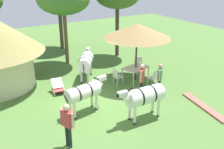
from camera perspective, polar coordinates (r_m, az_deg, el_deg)
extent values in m
plane|color=#4D7334|center=(12.37, -3.26, -5.86)|extent=(36.00, 36.00, 0.00)
cylinder|color=#423C28|center=(14.26, 5.24, 3.29)|extent=(0.10, 0.10, 2.40)
cone|color=olive|center=(13.82, 5.47, 9.48)|extent=(3.53, 3.53, 0.75)
cube|color=silver|center=(14.42, 5.18, 1.48)|extent=(1.59, 1.23, 0.04)
cylinder|color=silver|center=(14.34, 2.26, -0.15)|extent=(0.06, 0.06, 0.70)
cylinder|color=silver|center=(15.25, 5.52, 1.18)|extent=(0.06, 0.06, 0.70)
cylinder|color=silver|center=(13.87, 4.69, -1.04)|extent=(0.06, 0.06, 0.70)
cylinder|color=silver|center=(14.81, 7.90, 0.39)|extent=(0.06, 0.06, 0.70)
cube|color=silver|center=(13.89, 1.35, -0.47)|extent=(0.43, 0.45, 0.04)
cube|color=silver|center=(13.71, 0.70, 0.23)|extent=(0.05, 0.44, 0.45)
cylinder|color=silver|center=(14.22, 1.52, -0.90)|extent=(0.04, 0.04, 0.45)
cylinder|color=silver|center=(13.93, 2.39, -1.43)|extent=(0.04, 0.04, 0.45)
cylinder|color=silver|center=(14.03, 0.30, -1.22)|extent=(0.04, 0.04, 0.45)
cylinder|color=silver|center=(13.74, 1.16, -1.75)|extent=(0.04, 0.04, 0.45)
cube|color=silver|center=(13.90, 8.87, -0.74)|extent=(0.54, 0.52, 0.04)
cube|color=silver|center=(13.71, 9.57, -0.09)|extent=(0.43, 0.16, 0.45)
cylinder|color=silver|center=(13.94, 7.76, -1.61)|extent=(0.04, 0.04, 0.45)
cylinder|color=silver|center=(14.22, 8.66, -1.15)|extent=(0.04, 0.04, 0.45)
cylinder|color=silver|center=(13.75, 8.97, -2.03)|extent=(0.04, 0.04, 0.45)
cylinder|color=silver|center=(14.04, 9.86, -1.56)|extent=(0.04, 0.04, 0.45)
cube|color=silver|center=(15.59, 5.62, 2.05)|extent=(0.61, 0.61, 0.04)
cube|color=silver|center=(15.69, 5.73, 3.06)|extent=(0.35, 0.33, 0.45)
cylinder|color=silver|center=(15.49, 6.22, 0.99)|extent=(0.04, 0.04, 0.45)
cylinder|color=silver|center=(15.52, 4.82, 1.09)|extent=(0.04, 0.04, 0.45)
cylinder|color=silver|center=(15.82, 6.35, 1.46)|extent=(0.04, 0.04, 0.45)
cylinder|color=silver|center=(15.86, 4.98, 1.56)|extent=(0.04, 0.04, 0.45)
cylinder|color=black|center=(13.00, 10.15, -2.77)|extent=(0.12, 0.12, 0.80)
cylinder|color=black|center=(13.13, 10.24, -2.52)|extent=(0.12, 0.12, 0.80)
cube|color=#489868|center=(12.79, 10.40, 0.11)|extent=(0.46, 0.43, 0.56)
cylinder|color=tan|center=(12.56, 10.25, -0.23)|extent=(0.08, 0.08, 0.53)
cylinder|color=tan|center=(13.01, 10.56, 0.57)|extent=(0.08, 0.08, 0.53)
sphere|color=tan|center=(12.65, 10.53, 1.82)|extent=(0.22, 0.22, 0.22)
cylinder|color=black|center=(12.75, 6.43, -2.95)|extent=(0.12, 0.12, 0.84)
cylinder|color=black|center=(12.62, 6.33, -3.24)|extent=(0.12, 0.12, 0.84)
cube|color=#B03936|center=(12.40, 6.52, -0.10)|extent=(0.47, 0.47, 0.59)
cylinder|color=tan|center=(12.62, 6.71, 0.40)|extent=(0.09, 0.09, 0.56)
cylinder|color=tan|center=(12.15, 6.34, -0.48)|extent=(0.09, 0.09, 0.56)
sphere|color=tan|center=(12.24, 6.61, 1.76)|extent=(0.23, 0.23, 0.23)
cylinder|color=black|center=(9.50, -9.72, -12.91)|extent=(0.12, 0.12, 0.83)
cylinder|color=black|center=(9.41, -9.10, -13.26)|extent=(0.12, 0.12, 0.83)
cube|color=#B8353D|center=(9.06, -9.69, -9.41)|extent=(0.35, 0.50, 0.59)
cylinder|color=#D2B88E|center=(9.22, -10.78, -8.76)|extent=(0.09, 0.09, 0.56)
cylinder|color=#D2B88E|center=(8.89, -8.58, -9.90)|extent=(0.09, 0.09, 0.56)
sphere|color=#D2B88E|center=(8.84, -9.88, -7.05)|extent=(0.23, 0.23, 0.23)
cube|color=#D04340|center=(13.28, -11.52, -3.18)|extent=(0.59, 0.62, 0.03)
cube|color=white|center=(13.43, -11.85, -1.81)|extent=(0.59, 0.59, 0.35)
cube|color=beige|center=(13.42, -10.45, -3.33)|extent=(0.12, 0.60, 0.22)
cube|color=beige|center=(13.33, -12.62, -3.69)|extent=(0.12, 0.60, 0.22)
cylinder|color=silver|center=(11.09, -6.34, -3.84)|extent=(1.59, 0.85, 0.60)
cylinder|color=black|center=(10.95, -7.63, -4.29)|extent=(0.18, 0.62, 0.62)
cylinder|color=black|center=(11.23, -5.20, -3.44)|extent=(0.18, 0.62, 0.62)
cylinder|color=silver|center=(11.42, -3.27, -1.94)|extent=(0.56, 0.36, 0.48)
cube|color=silver|center=(11.51, -2.19, -0.84)|extent=(0.42, 0.24, 0.20)
cube|color=black|center=(11.62, -1.50, -0.74)|extent=(0.14, 0.14, 0.12)
cube|color=black|center=(11.33, -3.29, -1.02)|extent=(0.37, 0.10, 0.28)
cylinder|color=silver|center=(11.78, -4.39, -5.38)|extent=(0.11, 0.11, 0.75)
cylinder|color=black|center=(11.95, -4.34, -6.84)|extent=(0.13, 0.13, 0.06)
cylinder|color=silver|center=(11.55, -3.39, -5.97)|extent=(0.11, 0.11, 0.75)
cylinder|color=black|center=(11.71, -3.35, -7.45)|extent=(0.13, 0.13, 0.06)
cylinder|color=silver|center=(11.23, -9.11, -7.13)|extent=(0.11, 0.11, 0.75)
cylinder|color=black|center=(11.40, -9.01, -8.64)|extent=(0.13, 0.13, 0.06)
cylinder|color=silver|center=(10.98, -8.17, -7.80)|extent=(0.11, 0.11, 0.75)
cylinder|color=black|center=(11.16, -8.08, -9.33)|extent=(0.13, 0.13, 0.06)
cylinder|color=black|center=(10.76, -9.84, -5.53)|extent=(0.24, 0.09, 0.53)
cylinder|color=silver|center=(14.49, -5.71, 2.88)|extent=(1.45, 1.70, 0.68)
cylinder|color=black|center=(14.19, -5.89, 2.45)|extent=(0.62, 0.45, 0.69)
cylinder|color=black|center=(14.76, -5.56, 3.26)|extent=(0.62, 0.45, 0.69)
cylinder|color=silver|center=(15.18, -5.32, 4.53)|extent=(0.56, 0.62, 0.51)
cube|color=silver|center=(15.40, -5.20, 5.42)|extent=(0.37, 0.43, 0.20)
cube|color=black|center=(15.58, -5.11, 5.51)|extent=(0.17, 0.17, 0.12)
cube|color=black|center=(15.12, -5.35, 5.25)|extent=(0.24, 0.33, 0.28)
cylinder|color=silver|center=(15.30, -5.99, 1.39)|extent=(0.11, 0.11, 0.78)
cylinder|color=black|center=(15.43, -5.94, 0.14)|extent=(0.13, 0.13, 0.06)
cylinder|color=silver|center=(15.25, -4.61, 1.37)|extent=(0.11, 0.11, 0.78)
cylinder|color=black|center=(15.38, -4.57, 0.12)|extent=(0.13, 0.13, 0.06)
cylinder|color=silver|center=(14.19, -6.69, -0.38)|extent=(0.11, 0.11, 0.78)
cylinder|color=black|center=(14.33, -6.63, -1.70)|extent=(0.13, 0.13, 0.06)
cylinder|color=silver|center=(14.14, -5.20, -0.41)|extent=(0.11, 0.11, 0.78)
cylinder|color=black|center=(14.28, -5.15, -1.73)|extent=(0.13, 0.13, 0.06)
cylinder|color=black|center=(13.74, -6.18, 1.30)|extent=(0.17, 0.22, 0.53)
cylinder|color=silver|center=(10.69, 7.17, -4.55)|extent=(1.59, 0.75, 0.70)
cylinder|color=black|center=(10.86, 8.51, -4.17)|extent=(0.10, 0.72, 0.71)
cylinder|color=black|center=(10.54, 5.93, -4.91)|extent=(0.10, 0.72, 0.71)
cylinder|color=silver|center=(10.20, 3.65, -4.67)|extent=(0.56, 0.33, 0.52)
cube|color=silver|center=(9.99, 2.32, -4.23)|extent=(0.41, 0.19, 0.20)
cube|color=black|center=(9.92, 1.44, -4.61)|extent=(0.12, 0.12, 0.12)
cube|color=black|center=(10.11, 3.68, -3.66)|extent=(0.37, 0.05, 0.28)
cylinder|color=silver|center=(10.56, 4.98, -8.87)|extent=(0.11, 0.11, 0.78)
cylinder|color=black|center=(10.75, 4.92, -10.51)|extent=(0.13, 0.13, 0.06)
cylinder|color=silver|center=(10.83, 3.83, -7.96)|extent=(0.11, 0.11, 0.78)
cylinder|color=black|center=(11.02, 3.78, -9.57)|extent=(0.13, 0.13, 0.06)
cylinder|color=silver|center=(11.20, 10.07, -7.19)|extent=(0.11, 0.11, 0.78)
cylinder|color=black|center=(11.38, 9.95, -8.77)|extent=(0.13, 0.13, 0.06)
cylinder|color=silver|center=(11.45, 8.86, -6.39)|extent=(0.11, 0.11, 0.78)
cylinder|color=black|center=(11.63, 8.75, -7.94)|extent=(0.13, 0.13, 0.06)
cylinder|color=black|center=(11.21, 10.59, -4.00)|extent=(0.24, 0.06, 0.53)
cylinder|color=#473A2C|center=(18.23, 1.12, 9.14)|extent=(0.25, 0.25, 3.31)
cylinder|color=brown|center=(20.35, -10.98, 9.31)|extent=(0.28, 0.28, 2.73)
ellipsoid|color=#295529|center=(19.97, -11.47, 15.52)|extent=(3.13, 3.13, 1.88)
cylinder|color=brown|center=(16.92, -9.96, 7.55)|extent=(0.23, 0.23, 3.20)
cube|color=#A35C4E|center=(12.55, 19.33, -6.58)|extent=(0.88, 2.82, 0.08)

